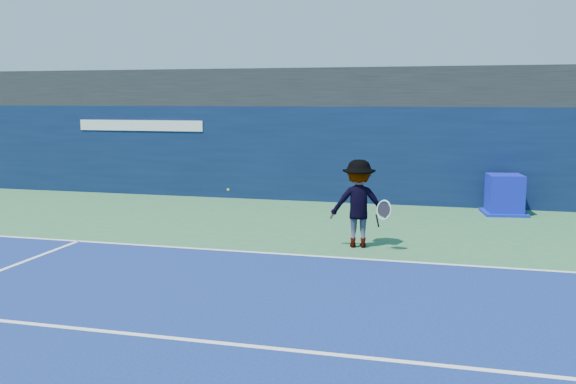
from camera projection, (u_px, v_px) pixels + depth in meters
ground at (243, 297)px, 10.58m from camera, size 80.00×80.00×0.00m
baseline at (289, 254)px, 13.45m from camera, size 24.00×0.10×0.01m
service_line at (196, 341)px, 8.66m from camera, size 24.00×0.10×0.01m
stadium_band at (354, 88)px, 21.06m from camera, size 36.00×3.00×1.20m
back_wall_assembly at (348, 154)px, 20.41m from camera, size 36.00×1.03×3.00m
equipment_cart at (504, 196)px, 18.14m from camera, size 1.34×1.34×1.13m
tennis_player at (359, 204)px, 14.07m from camera, size 1.45×0.93×1.93m
tennis_ball at (228, 190)px, 16.08m from camera, size 0.06×0.06×0.06m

